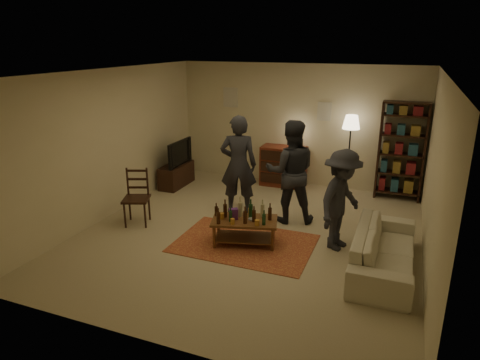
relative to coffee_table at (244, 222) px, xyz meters
The scene contains 13 objects.
floor 0.54m from the coffee_table, 95.07° to the left, with size 6.00×6.00×0.00m, color #C6B793.
room_shell 3.71m from the coffee_table, 101.48° to the left, with size 6.00×6.00×6.00m.
rug 0.38m from the coffee_table, ahead, with size 2.20×1.50×0.01m, color maroon.
coffee_table is the anchor object (origin of this frame).
dining_chair 2.10m from the coffee_table, behind, with size 0.57×0.57×1.02m.
tv_stand 3.30m from the coffee_table, 138.65° to the left, with size 0.40×1.00×1.06m.
dresser 3.10m from the coffee_table, 94.18° to the left, with size 1.00×0.50×1.36m.
bookshelf 3.91m from the coffee_table, 55.02° to the left, with size 0.90×0.34×2.02m.
floor_lamp 3.43m from the coffee_table, 68.49° to the left, with size 0.36×0.36×1.71m.
sofa 2.17m from the coffee_table, ahead, with size 2.08×0.81×0.61m, color beige.
person_left 1.49m from the coffee_table, 115.39° to the left, with size 0.69×0.45×1.88m, color #24252C.
person_right 1.39m from the coffee_table, 70.30° to the left, with size 0.91×0.71×1.87m, color #26272E.
person_by_sofa 1.57m from the coffee_table, 16.64° to the left, with size 1.04×0.60×1.61m, color #292931.
Camera 1 is at (2.30, -6.28, 3.16)m, focal length 32.00 mm.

